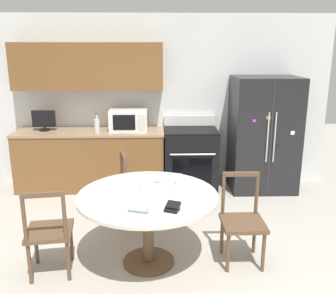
{
  "coord_description": "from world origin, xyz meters",
  "views": [
    {
      "loc": [
        -0.07,
        -3.21,
        2.14
      ],
      "look_at": [
        0.05,
        1.15,
        0.95
      ],
      "focal_mm": 40.0,
      "sensor_mm": 36.0,
      "label": 1
    }
  ],
  "objects_px": {
    "dining_chair_right": "(242,221)",
    "refrigerator": "(263,134)",
    "microwave": "(128,120)",
    "candle_glass": "(144,186)",
    "counter_bottle": "(97,125)",
    "dining_chair_far": "(137,189)",
    "wallet": "(173,207)",
    "oven_range": "(190,158)",
    "dining_chair_left": "(49,232)",
    "countertop_tv": "(44,120)"
  },
  "relations": [
    {
      "from": "dining_chair_right",
      "to": "refrigerator",
      "type": "bearing_deg",
      "value": -110.31
    },
    {
      "from": "microwave",
      "to": "dining_chair_right",
      "type": "relative_size",
      "value": 0.62
    },
    {
      "from": "microwave",
      "to": "candle_glass",
      "type": "xyz_separation_m",
      "value": [
        0.3,
        -2.03,
        -0.28
      ]
    },
    {
      "from": "counter_bottle",
      "to": "candle_glass",
      "type": "xyz_separation_m",
      "value": [
        0.75,
        -1.92,
        -0.22
      ]
    },
    {
      "from": "dining_chair_far",
      "to": "candle_glass",
      "type": "relative_size",
      "value": 10.13
    },
    {
      "from": "refrigerator",
      "to": "dining_chair_right",
      "type": "relative_size",
      "value": 1.89
    },
    {
      "from": "candle_glass",
      "to": "wallet",
      "type": "relative_size",
      "value": 0.55
    },
    {
      "from": "oven_range",
      "to": "candle_glass",
      "type": "distance_m",
      "value": 2.11
    },
    {
      "from": "refrigerator",
      "to": "dining_chair_far",
      "type": "xyz_separation_m",
      "value": [
        -1.84,
        -1.11,
        -0.42
      ]
    },
    {
      "from": "dining_chair_far",
      "to": "oven_range",
      "type": "bearing_deg",
      "value": 134.09
    },
    {
      "from": "dining_chair_far",
      "to": "microwave",
      "type": "bearing_deg",
      "value": 175.47
    },
    {
      "from": "refrigerator",
      "to": "dining_chair_left",
      "type": "distance_m",
      "value": 3.44
    },
    {
      "from": "microwave",
      "to": "countertop_tv",
      "type": "relative_size",
      "value": 1.64
    },
    {
      "from": "dining_chair_right",
      "to": "wallet",
      "type": "distance_m",
      "value": 0.88
    },
    {
      "from": "oven_range",
      "to": "wallet",
      "type": "height_order",
      "value": "oven_range"
    },
    {
      "from": "counter_bottle",
      "to": "wallet",
      "type": "xyz_separation_m",
      "value": [
        1.02,
        -2.4,
        -0.23
      ]
    },
    {
      "from": "dining_chair_left",
      "to": "countertop_tv",
      "type": "bearing_deg",
      "value": 98.28
    },
    {
      "from": "counter_bottle",
      "to": "candle_glass",
      "type": "height_order",
      "value": "counter_bottle"
    },
    {
      "from": "dining_chair_far",
      "to": "wallet",
      "type": "relative_size",
      "value": 5.55
    },
    {
      "from": "candle_glass",
      "to": "dining_chair_left",
      "type": "bearing_deg",
      "value": -163.19
    },
    {
      "from": "dining_chair_left",
      "to": "dining_chair_far",
      "type": "bearing_deg",
      "value": 46.71
    },
    {
      "from": "dining_chair_left",
      "to": "wallet",
      "type": "xyz_separation_m",
      "value": [
        1.16,
        -0.21,
        0.34
      ]
    },
    {
      "from": "dining_chair_right",
      "to": "dining_chair_far",
      "type": "bearing_deg",
      "value": -39.82
    },
    {
      "from": "dining_chair_right",
      "to": "candle_glass",
      "type": "bearing_deg",
      "value": -5.62
    },
    {
      "from": "countertop_tv",
      "to": "dining_chair_far",
      "type": "height_order",
      "value": "countertop_tv"
    },
    {
      "from": "oven_range",
      "to": "candle_glass",
      "type": "height_order",
      "value": "oven_range"
    },
    {
      "from": "dining_chair_left",
      "to": "candle_glass",
      "type": "bearing_deg",
      "value": 8.94
    },
    {
      "from": "oven_range",
      "to": "dining_chair_far",
      "type": "height_order",
      "value": "oven_range"
    },
    {
      "from": "microwave",
      "to": "candle_glass",
      "type": "distance_m",
      "value": 2.07
    },
    {
      "from": "refrigerator",
      "to": "dining_chair_far",
      "type": "height_order",
      "value": "refrigerator"
    },
    {
      "from": "refrigerator",
      "to": "dining_chair_left",
      "type": "relative_size",
      "value": 1.89
    },
    {
      "from": "oven_range",
      "to": "microwave",
      "type": "xyz_separation_m",
      "value": [
        -0.94,
        0.04,
        0.59
      ]
    },
    {
      "from": "dining_chair_left",
      "to": "wallet",
      "type": "relative_size",
      "value": 5.55
    },
    {
      "from": "wallet",
      "to": "oven_range",
      "type": "bearing_deg",
      "value": 81.48
    },
    {
      "from": "microwave",
      "to": "wallet",
      "type": "distance_m",
      "value": 2.59
    },
    {
      "from": "candle_glass",
      "to": "refrigerator",
      "type": "bearing_deg",
      "value": 48.27
    },
    {
      "from": "counter_bottle",
      "to": "dining_chair_left",
      "type": "distance_m",
      "value": 2.27
    },
    {
      "from": "microwave",
      "to": "counter_bottle",
      "type": "bearing_deg",
      "value": -166.83
    },
    {
      "from": "oven_range",
      "to": "dining_chair_far",
      "type": "relative_size",
      "value": 1.2
    },
    {
      "from": "dining_chair_right",
      "to": "dining_chair_far",
      "type": "xyz_separation_m",
      "value": [
        -1.1,
        0.91,
        0.0
      ]
    },
    {
      "from": "counter_bottle",
      "to": "wallet",
      "type": "distance_m",
      "value": 2.62
    },
    {
      "from": "countertop_tv",
      "to": "wallet",
      "type": "bearing_deg",
      "value": -54.14
    },
    {
      "from": "dining_chair_left",
      "to": "wallet",
      "type": "height_order",
      "value": "dining_chair_left"
    },
    {
      "from": "refrigerator",
      "to": "microwave",
      "type": "distance_m",
      "value": 2.03
    },
    {
      "from": "dining_chair_left",
      "to": "dining_chair_right",
      "type": "bearing_deg",
      "value": -2.5
    },
    {
      "from": "refrigerator",
      "to": "countertop_tv",
      "type": "relative_size",
      "value": 5.0
    },
    {
      "from": "oven_range",
      "to": "countertop_tv",
      "type": "bearing_deg",
      "value": 178.41
    },
    {
      "from": "microwave",
      "to": "dining_chair_far",
      "type": "xyz_separation_m",
      "value": [
        0.18,
        -1.21,
        -0.62
      ]
    },
    {
      "from": "dining_chair_left",
      "to": "candle_glass",
      "type": "relative_size",
      "value": 10.13
    },
    {
      "from": "candle_glass",
      "to": "dining_chair_right",
      "type": "bearing_deg",
      "value": -5.41
    }
  ]
}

